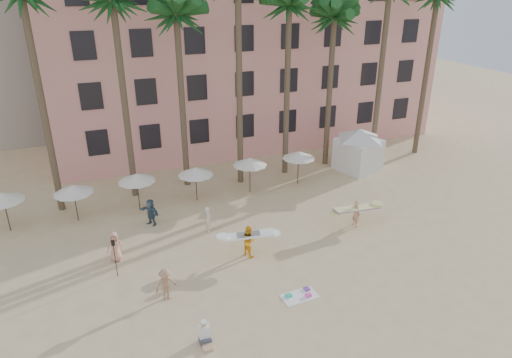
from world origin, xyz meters
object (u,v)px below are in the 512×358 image
object	(u,v)px
pink_hotel	(239,53)
carrier_yellow	(357,211)
carrier_white	(249,240)
cabana	(359,146)

from	to	relation	value
pink_hotel	carrier_yellow	size ratio (longest dim) A/B	10.83
carrier_yellow	carrier_white	xyz separation A→B (m)	(-7.57, -0.74, -0.01)
pink_hotel	cabana	xyz separation A→B (m)	(5.83, -12.60, -5.93)
cabana	carrier_yellow	world-z (taller)	cabana
cabana	carrier_white	size ratio (longest dim) A/B	1.88
pink_hotel	carrier_white	distance (m)	23.58
carrier_yellow	carrier_white	bearing A→B (deg)	-174.43
carrier_white	cabana	bearing A→B (deg)	34.50
cabana	carrier_yellow	distance (m)	9.68
carrier_white	carrier_yellow	bearing A→B (deg)	5.57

